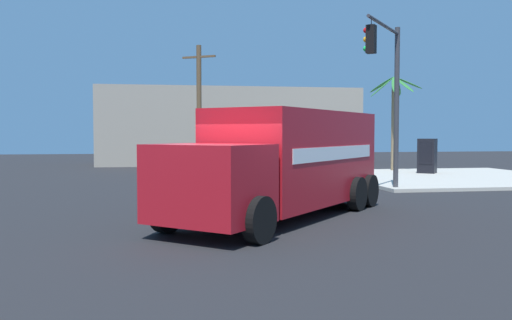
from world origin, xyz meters
TOP-DOWN VIEW (x-y plane):
  - ground_plane at (0.00, 0.00)m, footprint 100.00×100.00m
  - sidewalk_corner_far at (13.00, 13.00)m, footprint 11.17×11.17m
  - delivery_truck at (1.94, 2.24)m, footprint 7.32×7.87m
  - traffic_light_primary at (7.10, 7.31)m, footprint 2.52×3.08m
  - vending_machine_red at (12.72, 15.06)m, footprint 1.17×1.15m
  - palm_tree_far at (11.92, 17.58)m, footprint 3.08×2.91m
  - utility_pole at (0.93, 21.06)m, footprint 1.94×1.25m
  - building_backdrop at (3.65, 28.47)m, footprint 18.86×6.00m

SIDE VIEW (x-z plane):
  - ground_plane at x=0.00m, z-range 0.00..0.00m
  - sidewalk_corner_far at x=13.00m, z-range 0.00..0.14m
  - vending_machine_red at x=12.72m, z-range 0.14..1.99m
  - delivery_truck at x=1.94m, z-range 0.06..2.95m
  - building_backdrop at x=3.65m, z-range 0.00..5.56m
  - palm_tree_far at x=11.92m, z-range 1.13..6.56m
  - utility_pole at x=0.93m, z-range 0.14..7.71m
  - traffic_light_primary at x=7.10m, z-range 1.09..7.39m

